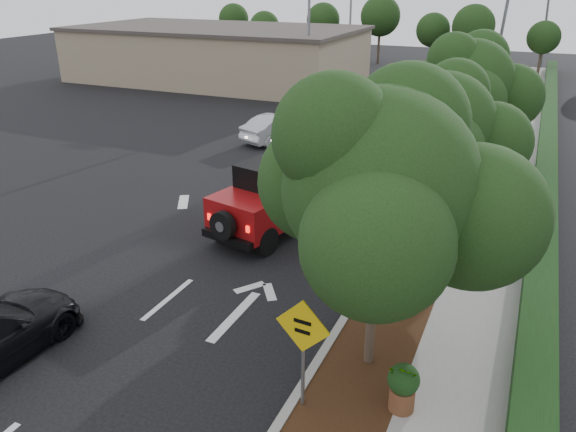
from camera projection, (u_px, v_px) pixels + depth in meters
The scene contains 18 objects.
ground at pixel (168, 299), 14.80m from camera, with size 120.00×120.00×0.00m, color black.
curb at pixel (430, 180), 23.15m from camera, with size 0.20×70.00×0.15m, color #9E9B93.
planting_strip at pixel (455, 184), 22.78m from camera, with size 1.80×70.00×0.12m, color black.
sidewalk at pixel (505, 191), 22.08m from camera, with size 2.00×70.00×0.12m, color gray.
hedge at pixel (545, 188), 21.43m from camera, with size 0.80×70.00×0.80m, color black.
commercial_building at pixel (217, 55), 45.17m from camera, with size 22.00×12.00×4.00m, color gray.
transmission_tower at pixel (518, 66), 52.93m from camera, with size 7.00×4.00×28.00m, color slate, non-canonical shape.
street_tree_near at pixel (368, 365), 12.30m from camera, with size 3.80×3.80×5.92m, color black, non-canonical shape.
street_tree_mid at pixel (429, 239), 18.18m from camera, with size 3.20×3.20×5.32m, color black, non-canonical shape.
street_tree_far at pixel (459, 178), 23.65m from camera, with size 3.40×3.40×5.62m, color black, non-canonical shape.
light_pole_a at pixel (308, 98), 39.07m from camera, with size 2.00×0.22×9.00m, color slate, non-canonical shape.
light_pole_b at pixel (348, 72), 49.53m from camera, with size 2.00×0.22×9.00m, color slate, non-canonical shape.
red_jeep at pixel (275, 196), 18.38m from camera, with size 2.89×4.80×2.35m.
silver_suv_ahead at pixel (355, 175), 21.60m from camera, with size 2.57×5.57×1.55m, color #A6A8AE.
silver_sedan_oncoming at pixel (278, 128), 28.74m from camera, with size 1.45×4.15×1.37m, color #B7BBC0.
parked_suv at pixel (259, 83), 40.26m from camera, with size 1.88×4.68×1.59m, color #95969C.
speed_hump_sign at pixel (303, 339), 10.40m from camera, with size 1.11×0.12×2.37m.
terracotta_planter at pixel (403, 383), 10.65m from camera, with size 0.62×0.62×1.08m.
Camera 1 is at (8.04, -10.37, 7.85)m, focal length 35.00 mm.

